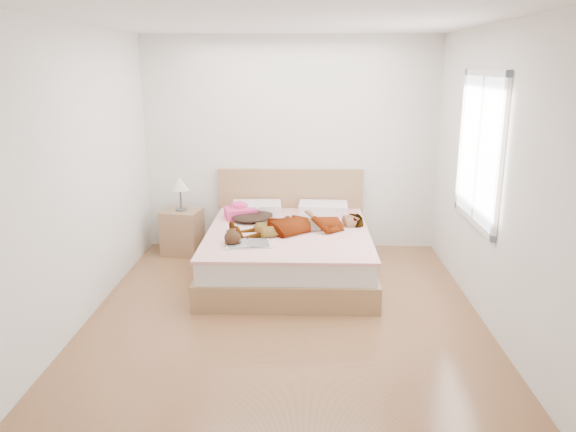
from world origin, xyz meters
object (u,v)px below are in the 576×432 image
Objects in this scene: towel at (240,211)px; nightstand at (182,228)px; phone at (257,207)px; magazine at (248,244)px; bed at (288,249)px; woman at (301,221)px; coffee_mug at (275,230)px; plush_toy at (232,237)px.

nightstand is (-0.74, 0.20, -0.27)m from towel.
magazine is at bearing -111.07° from phone.
bed is 4.97× the size of towel.
nightstand is at bearing -135.97° from woman.
nightstand reaches higher than magazine.
magazine is (-0.52, -0.52, -0.09)m from woman.
woman is 0.74m from magazine.
towel reaches higher than coffee_mug.
phone is at bearing 138.89° from bed.
plush_toy is (0.03, -1.01, -0.00)m from towel.
bed is 4.19× the size of magazine.
phone is 0.93m from magazine.
magazine is 0.17m from plush_toy.
magazine is at bearing -79.57° from towel.
phone is at bearing 112.71° from coffee_mug.
magazine is at bearing -64.93° from woman.
coffee_mug is 0.44× the size of plush_toy.
plush_toy is 0.29× the size of nightstand.
magazine is 0.52× the size of nightstand.
towel is 0.84× the size of magazine.
towel is 0.80m from coffee_mug.
woman is at bearing 28.19° from coffee_mug.
plush_toy is (-0.55, -0.57, 0.31)m from bed.
coffee_mug is at bearing -56.48° from towel.
phone is 0.09× the size of nightstand.
plush_toy is at bearing -73.93° from woman.
bed is at bearing -25.63° from nightstand.
nightstand is at bearing 143.99° from coffee_mug.
woman is 12.71× the size of coffee_mug.
bed is 0.85m from plush_toy.
nightstand is (-0.77, 1.21, -0.27)m from plush_toy.
coffee_mug is at bearing -81.63° from woman.
bed reaches higher than phone.
bed is 1.46m from nightstand.
plush_toy is at bearing -133.66° from bed.
woman reaches higher than coffee_mug.
bed is at bearing 57.15° from magazine.
woman is 3.05× the size of magazine.
woman reaches higher than towel.
magazine is (-0.02, -0.92, -0.15)m from phone.
woman reaches higher than plush_toy.
plush_toy is (-0.68, -0.49, -0.03)m from woman.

